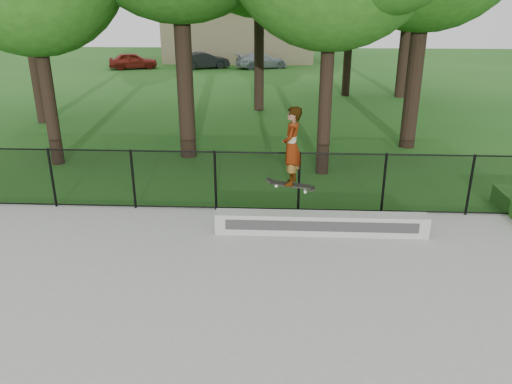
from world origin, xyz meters
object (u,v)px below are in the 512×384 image
car_c (262,61)px  skater_airborne (292,148)px  grind_ledge (321,224)px  car_a (133,61)px  car_b (205,60)px

car_c → skater_airborne: 28.74m
grind_ledge → car_a: (-11.97, 27.54, 0.30)m
car_a → skater_airborne: size_ratio=1.99×
car_b → skater_airborne: size_ratio=1.85×
grind_ledge → car_c: size_ratio=1.29×
grind_ledge → car_b: bearing=103.4°
car_a → skater_airborne: (11.28, -27.82, 1.49)m
skater_airborne → car_b: bearing=101.9°
grind_ledge → car_b: size_ratio=1.43×
car_c → car_a: bearing=72.0°
car_a → skater_airborne: bearing=-176.2°
grind_ledge → skater_airborne: 1.94m
grind_ledge → car_b: (-6.67, 28.01, 0.29)m
grind_ledge → car_c: (-2.44, 28.36, 0.27)m
car_b → car_c: bearing=-107.7°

